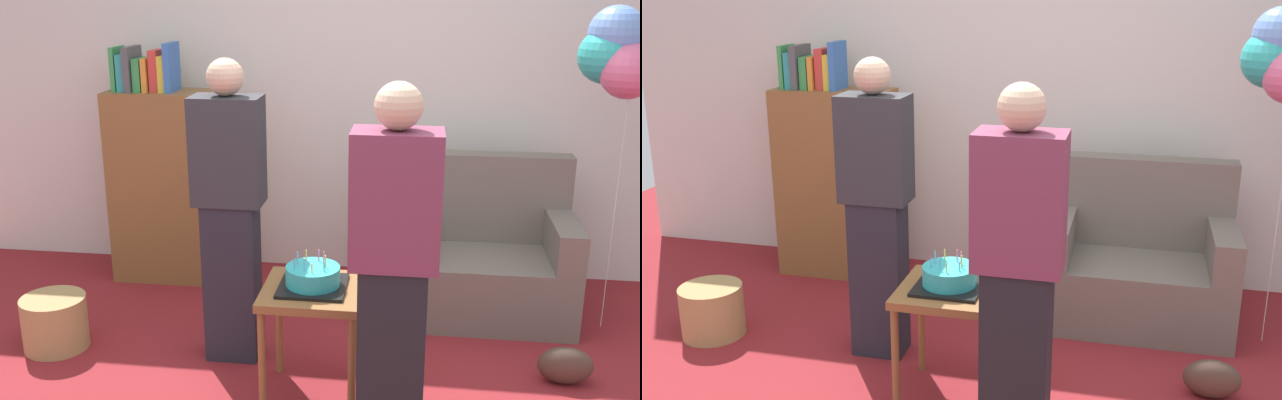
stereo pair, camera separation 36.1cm
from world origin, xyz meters
TOP-DOWN VIEW (x-y plane):
  - wall_back at (0.00, 2.05)m, footprint 6.00×0.10m
  - couch at (0.77, 1.40)m, footprint 1.10×0.70m
  - bookshelf at (-1.29, 1.67)m, footprint 0.80×0.36m
  - side_table at (-0.11, 0.26)m, footprint 0.48×0.48m
  - birthday_cake at (-0.11, 0.26)m, footprint 0.32×0.32m
  - person_blowing_candles at (-0.60, 0.62)m, footprint 0.36×0.22m
  - person_holding_cake at (0.28, -0.14)m, footprint 0.36×0.22m
  - wicker_basket at (-1.62, 0.57)m, footprint 0.36×0.36m
  - handbag at (1.16, 0.56)m, footprint 0.28×0.14m

SIDE VIEW (x-z plane):
  - handbag at x=1.16m, z-range 0.00..0.20m
  - wicker_basket at x=-1.62m, z-range 0.00..0.30m
  - couch at x=0.77m, z-range -0.14..0.82m
  - side_table at x=-0.11m, z-range 0.20..0.79m
  - birthday_cake at x=-0.11m, z-range 0.55..0.72m
  - bookshelf at x=-1.29m, z-range -0.12..1.49m
  - person_blowing_candles at x=-0.60m, z-range 0.02..1.65m
  - person_holding_cake at x=0.28m, z-range 0.02..1.65m
  - wall_back at x=0.00m, z-range 0.00..2.70m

